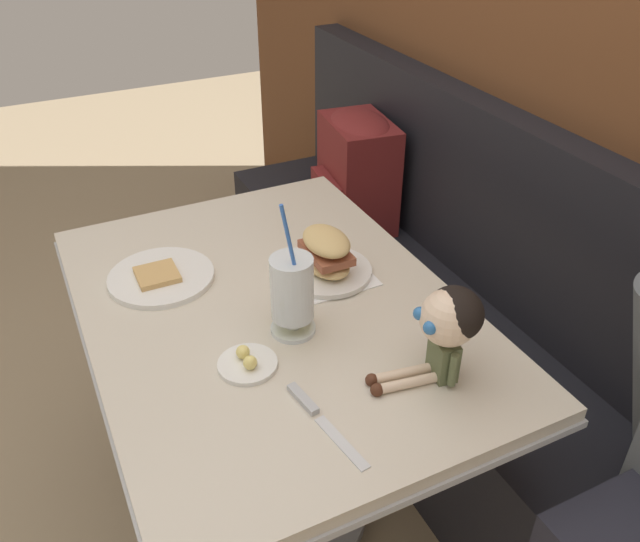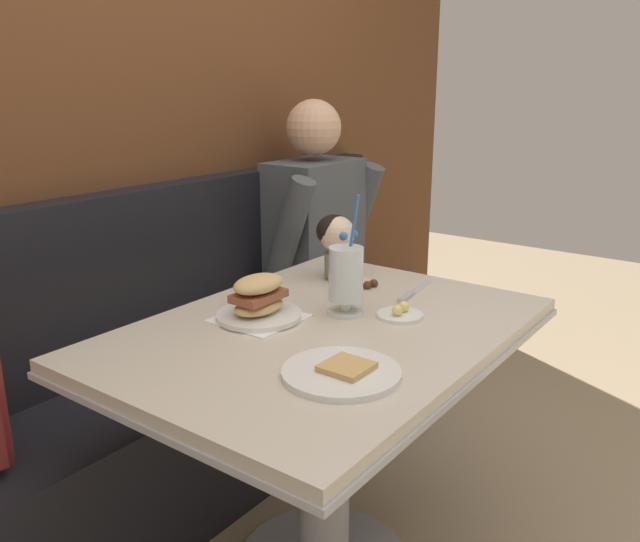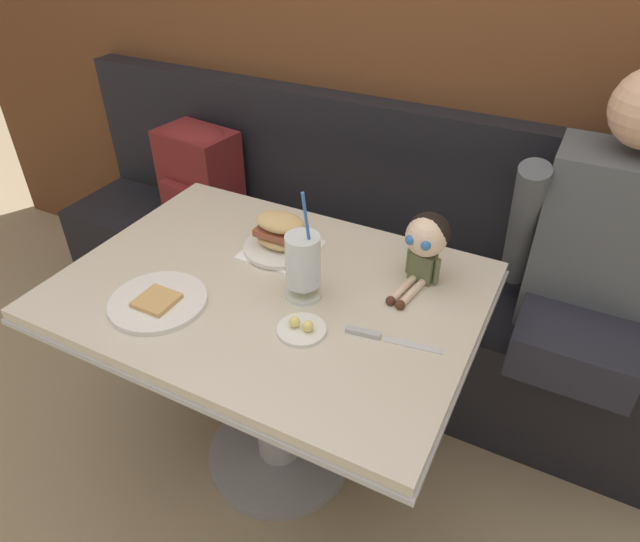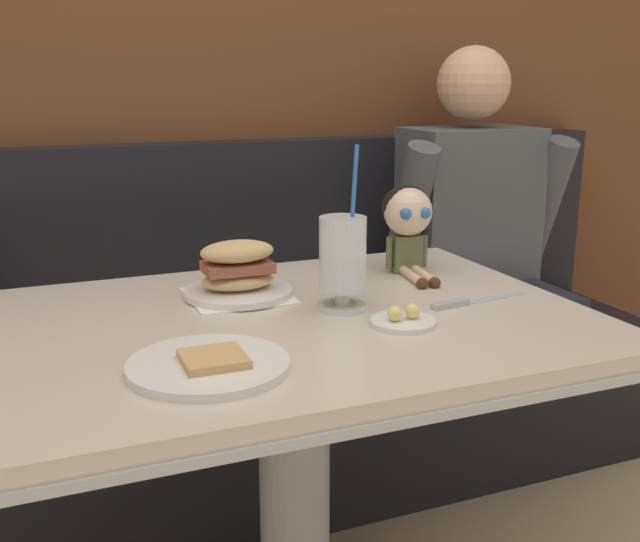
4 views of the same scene
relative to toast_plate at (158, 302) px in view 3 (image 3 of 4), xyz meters
The scene contains 12 objects.
ground_plane 0.78m from the toast_plate, ahead, with size 8.00×8.00×0.00m, color #998466.
wood_panel_wall 1.18m from the toast_plate, 78.92° to the left, with size 4.40×0.08×2.40m, color brown.
booth_bench 0.95m from the toast_plate, 75.80° to the left, with size 2.60×0.48×1.00m.
diner_table 0.35m from the toast_plate, 43.48° to the left, with size 1.11×0.81×0.74m.
toast_plate is the anchor object (origin of this frame).
milkshake_glass 0.38m from the toast_plate, 33.14° to the left, with size 0.10×0.10×0.32m.
sandwich_plate 0.39m from the toast_plate, 67.30° to the left, with size 0.22×0.22×0.12m.
butter_saucer 0.38m from the toast_plate, 11.51° to the left, with size 0.12×0.12×0.04m.
butter_knife 0.56m from the toast_plate, 14.42° to the left, with size 0.24×0.05×0.01m.
seated_doll 0.71m from the toast_plate, 35.96° to the left, with size 0.13×0.23×0.20m.
backpack 0.95m from the toast_plate, 121.70° to the left, with size 0.32×0.28×0.41m.
diner_patron 1.26m from the toast_plate, 38.12° to the left, with size 0.55×0.48×0.81m.
Camera 3 is at (0.67, -0.82, 1.64)m, focal length 31.26 mm.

